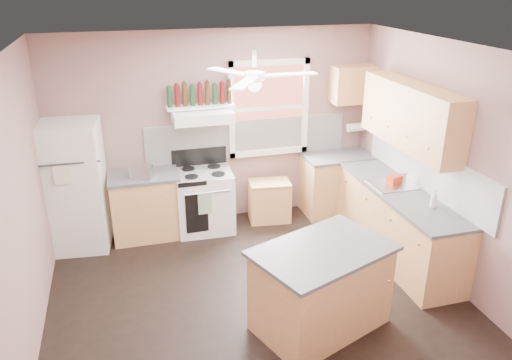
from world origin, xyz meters
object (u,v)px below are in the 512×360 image
object	(u,v)px
refrigerator	(76,186)
toaster	(141,171)
island	(321,290)
stove	(204,201)
cart	(269,201)

from	to	relation	value
refrigerator	toaster	bearing A→B (deg)	0.41
refrigerator	island	distance (m)	3.41
toaster	island	bearing A→B (deg)	-31.30
refrigerator	toaster	size ratio (longest dim) A/B	6.00
island	toaster	bearing A→B (deg)	103.18
refrigerator	toaster	xyz separation A→B (m)	(0.83, -0.08, 0.15)
refrigerator	toaster	distance (m)	0.85
refrigerator	island	world-z (taller)	refrigerator
stove	island	bearing A→B (deg)	-70.39
stove	island	distance (m)	2.51
refrigerator	stove	world-z (taller)	refrigerator
refrigerator	island	size ratio (longest dim) A/B	1.34
toaster	cart	world-z (taller)	toaster
refrigerator	cart	world-z (taller)	refrigerator
toaster	island	size ratio (longest dim) A/B	0.22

